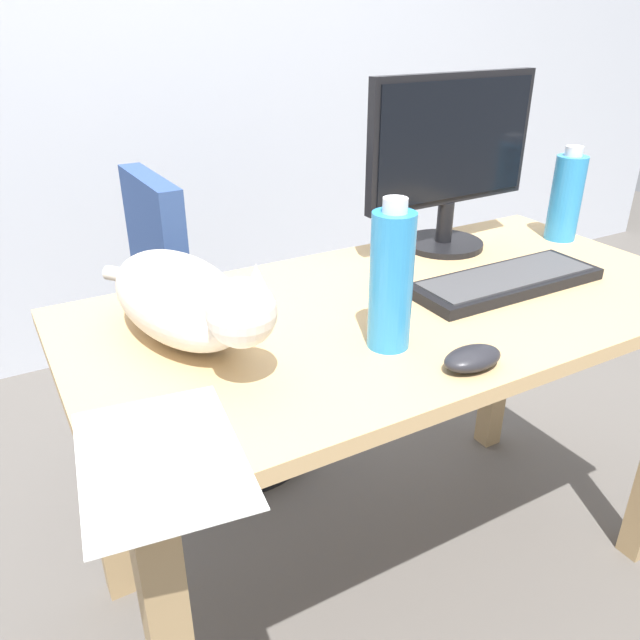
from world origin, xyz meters
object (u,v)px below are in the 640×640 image
office_chair (214,345)px  computer_mouse (472,358)px  monitor (451,157)px  cat (185,299)px  water_bottle (391,280)px  spray_bottle (566,197)px  keyboard (506,281)px

office_chair → computer_mouse: (0.13, -0.93, 0.38)m
monitor → cat: size_ratio=0.79×
office_chair → cat: 0.78m
water_bottle → spray_bottle: size_ratio=1.12×
keyboard → spray_bottle: bearing=25.4°
office_chair → keyboard: size_ratio=2.10×
cat → spray_bottle: spray_bottle is taller
cat → computer_mouse: (0.38, -0.33, -0.06)m
spray_bottle → office_chair: bearing=146.2°
keyboard → computer_mouse: (-0.30, -0.23, 0.00)m
office_chair → cat: cat is taller
monitor → computer_mouse: (-0.35, -0.50, -0.21)m
monitor → office_chair: bearing=138.3°
monitor → spray_bottle: bearing=-18.0°
monitor → spray_bottle: monitor is taller
cat → keyboard: bearing=-8.6°
office_chair → water_bottle: water_bottle is taller
office_chair → computer_mouse: size_ratio=8.38×
spray_bottle → cat: bearing=-176.2°
monitor → water_bottle: size_ratio=1.80×
computer_mouse → spray_bottle: (0.66, 0.40, 0.09)m
office_chair → cat: size_ratio=1.51×
computer_mouse → water_bottle: water_bottle is taller
office_chair → keyboard: 0.90m
office_chair → keyboard: (0.43, -0.70, 0.37)m
monitor → computer_mouse: size_ratio=4.37×
cat → water_bottle: 0.36m
office_chair → monitor: size_ratio=1.92×
monitor → water_bottle: bearing=-139.7°
keyboard → cat: 0.69m
office_chair → monitor: monitor is taller
keyboard → cat: cat is taller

